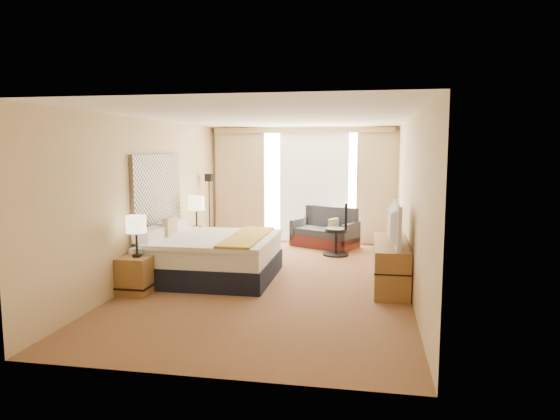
% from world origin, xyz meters
% --- Properties ---
extents(floor, '(4.20, 7.00, 0.02)m').
position_xyz_m(floor, '(0.00, 0.00, 0.00)').
color(floor, '#52171B').
rests_on(floor, ground).
extents(ceiling, '(4.20, 7.00, 0.02)m').
position_xyz_m(ceiling, '(0.00, 0.00, 2.60)').
color(ceiling, white).
rests_on(ceiling, wall_back).
extents(wall_back, '(4.20, 0.02, 2.60)m').
position_xyz_m(wall_back, '(0.00, 3.50, 1.30)').
color(wall_back, tan).
rests_on(wall_back, ground).
extents(wall_front, '(4.20, 0.02, 2.60)m').
position_xyz_m(wall_front, '(0.00, -3.50, 1.30)').
color(wall_front, tan).
rests_on(wall_front, ground).
extents(wall_left, '(0.02, 7.00, 2.60)m').
position_xyz_m(wall_left, '(-2.10, 0.00, 1.30)').
color(wall_left, tan).
rests_on(wall_left, ground).
extents(wall_right, '(0.02, 7.00, 2.60)m').
position_xyz_m(wall_right, '(2.10, 0.00, 1.30)').
color(wall_right, tan).
rests_on(wall_right, ground).
extents(headboard, '(0.06, 1.85, 1.50)m').
position_xyz_m(headboard, '(-2.06, 0.20, 1.28)').
color(headboard, black).
rests_on(headboard, wall_left).
extents(nightstand_left, '(0.45, 0.52, 0.55)m').
position_xyz_m(nightstand_left, '(-1.87, -1.05, 0.28)').
color(nightstand_left, olive).
rests_on(nightstand_left, floor).
extents(nightstand_right, '(0.45, 0.52, 0.55)m').
position_xyz_m(nightstand_right, '(-1.87, 1.45, 0.28)').
color(nightstand_right, olive).
rests_on(nightstand_right, floor).
extents(media_dresser, '(0.50, 1.80, 0.70)m').
position_xyz_m(media_dresser, '(1.83, 0.00, 0.35)').
color(media_dresser, olive).
rests_on(media_dresser, floor).
extents(window, '(2.30, 0.02, 2.30)m').
position_xyz_m(window, '(0.25, 3.47, 1.32)').
color(window, white).
rests_on(window, wall_back).
extents(curtains, '(4.12, 0.19, 2.56)m').
position_xyz_m(curtains, '(-0.00, 3.39, 1.41)').
color(curtains, beige).
rests_on(curtains, floor).
extents(bed, '(2.04, 1.87, 0.99)m').
position_xyz_m(bed, '(-1.06, -0.02, 0.36)').
color(bed, black).
rests_on(bed, floor).
extents(loveseat, '(1.54, 1.23, 0.85)m').
position_xyz_m(loveseat, '(0.57, 2.95, 0.28)').
color(loveseat, '#4F1A16').
rests_on(loveseat, floor).
extents(floor_lamp, '(0.20, 0.20, 1.58)m').
position_xyz_m(floor_lamp, '(-1.90, 2.48, 1.12)').
color(floor_lamp, black).
rests_on(floor_lamp, floor).
extents(desk_chair, '(0.52, 0.52, 1.07)m').
position_xyz_m(desk_chair, '(0.91, 2.10, 0.48)').
color(desk_chair, black).
rests_on(desk_chair, floor).
extents(lamp_left, '(0.29, 0.29, 0.61)m').
position_xyz_m(lamp_left, '(-1.83, -1.09, 1.02)').
color(lamp_left, black).
rests_on(lamp_left, nightstand_left).
extents(lamp_right, '(0.31, 0.31, 0.65)m').
position_xyz_m(lamp_right, '(-1.81, 1.42, 1.05)').
color(lamp_right, black).
rests_on(lamp_right, nightstand_right).
extents(tissue_box, '(0.16, 0.16, 0.11)m').
position_xyz_m(tissue_box, '(-1.87, -0.98, 0.61)').
color(tissue_box, '#84A9CD').
rests_on(tissue_box, nightstand_left).
extents(telephone, '(0.19, 0.15, 0.07)m').
position_xyz_m(telephone, '(-1.82, 1.42, 0.59)').
color(telephone, black).
rests_on(telephone, nightstand_right).
extents(television, '(0.17, 1.09, 0.63)m').
position_xyz_m(television, '(1.78, -0.28, 1.01)').
color(television, black).
rests_on(television, media_dresser).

